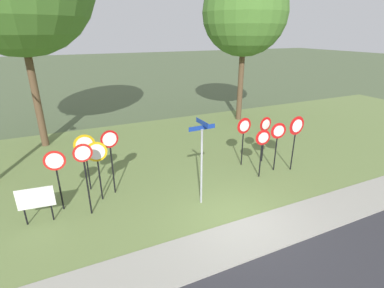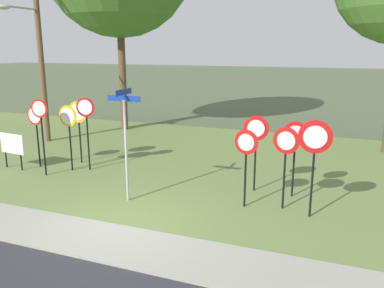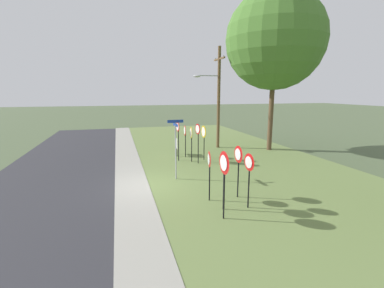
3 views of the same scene
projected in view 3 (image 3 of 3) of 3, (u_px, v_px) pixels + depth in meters
The scene contains 18 objects.
ground_plane at pixel (149, 186), 13.11m from camera, with size 160.00×160.00×0.00m, color #4C5B3D.
road_asphalt at pixel (39, 196), 11.86m from camera, with size 44.00×6.40×0.01m, color #2D2D33.
sidewalk_strip at pixel (132, 187), 12.90m from camera, with size 44.00×1.60×0.06m, color #99968C.
grass_median at pixel (260, 176), 14.68m from camera, with size 44.00×12.00×0.04m, color olive.
stop_sign_near_left at pixel (191, 137), 17.21m from camera, with size 0.72×0.11×2.27m.
stop_sign_near_right at pixel (204, 135), 17.75m from camera, with size 0.78×0.11×2.28m.
stop_sign_far_left at pixel (198, 135), 16.77m from camera, with size 0.65×0.13×2.52m.
stop_sign_far_center at pixel (178, 134), 17.44m from camera, with size 0.60×0.11×2.55m.
stop_sign_far_right at pixel (185, 134), 18.46m from camera, with size 0.69×0.11×2.21m.
yield_sign_near_left at pixel (224, 169), 9.32m from camera, with size 0.82×0.11×2.47m.
yield_sign_near_right at pixel (223, 169), 10.11m from camera, with size 0.70×0.17×2.20m.
yield_sign_far_left at pixel (209, 165), 10.99m from camera, with size 0.66×0.13×2.11m.
yield_sign_far_right at pixel (238, 159), 11.33m from camera, with size 0.73×0.11×2.26m.
yield_sign_center at pixel (249, 168), 10.27m from camera, with size 0.68×0.12×2.18m.
street_name_post at pixel (176, 144), 13.71m from camera, with size 0.96×0.82×3.09m.
utility_pole at pixel (217, 94), 21.17m from camera, with size 2.10×2.20×7.90m.
notice_board at pixel (176, 144), 19.15m from camera, with size 1.10×0.15×1.25m.
oak_tree_left at pixel (275, 40), 19.63m from camera, with size 7.21×7.21×11.78m.
Camera 3 is at (12.59, -1.31, 4.51)m, focal length 25.23 mm.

